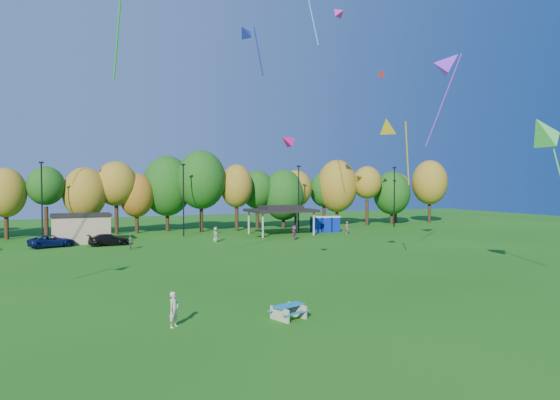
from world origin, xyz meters
name	(u,v)px	position (x,y,z in m)	size (l,w,h in m)	color
ground	(321,317)	(0.00, 0.00, 0.00)	(160.00, 160.00, 0.00)	#19600F
tree_line	(152,189)	(-1.03, 45.51, 5.91)	(93.57, 10.55, 11.15)	black
lamp_posts	(183,197)	(2.00, 40.00, 4.90)	(64.50, 0.25, 9.09)	black
utility_building	(81,228)	(-10.00, 38.00, 1.64)	(6.30, 4.30, 3.25)	tan
pavilion	(281,210)	(14.00, 37.00, 3.23)	(8.20, 6.20, 3.77)	tan
porta_potties	(325,224)	(20.80, 37.47, 1.10)	(3.75, 1.78, 2.18)	#0C27A4
picnic_table	(289,311)	(-1.68, 0.31, 0.41)	(1.96, 1.78, 0.70)	tan
kite_flyer	(174,309)	(-7.17, 1.16, 0.83)	(0.61, 0.40, 1.66)	beige
car_c	(52,241)	(-12.94, 35.09, 0.64)	(2.11, 4.57, 1.27)	#0C164B
car_d	(109,240)	(-7.36, 34.22, 0.62)	(1.75, 4.30, 1.25)	black
far_person_0	(294,233)	(13.05, 31.01, 0.85)	(1.58, 0.50, 1.70)	#9F4276
far_person_1	(216,235)	(3.99, 32.60, 0.86)	(0.84, 0.55, 1.72)	#889D6B
far_person_2	(130,242)	(-5.64, 30.05, 0.77)	(0.90, 0.37, 1.53)	#446B42
far_person_3	(347,228)	(22.12, 34.04, 0.84)	(0.61, 0.40, 1.68)	#A04B5D
kite_0	(450,63)	(18.84, 11.79, 17.04)	(4.86, 3.91, 8.76)	#8129DA
kite_1	(245,32)	(2.37, 17.97, 19.39)	(2.59, 2.09, 4.49)	#1B2495
kite_5	(337,12)	(13.52, 21.96, 23.78)	(1.71, 1.90, 1.54)	#D02289
kite_7	(543,131)	(16.90, 1.07, 10.11)	(4.85, 2.38, 7.86)	#4DD64B
kite_11	(381,73)	(22.49, 27.16, 19.60)	(1.44, 1.57, 1.26)	red
kite_13	(388,125)	(11.20, 10.09, 11.15)	(3.01, 2.86, 5.60)	gold
kite_14	(287,140)	(2.35, 9.45, 9.65)	(1.29, 1.00, 1.28)	#C40A63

